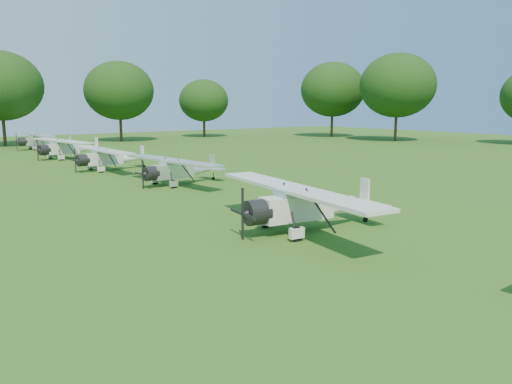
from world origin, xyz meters
TOP-DOWN VIEW (x-y plane):
  - ground at (0.00, 0.00)m, footprint 160.00×160.00m
  - tree_belt at (3.57, 0.16)m, footprint 137.36×130.27m
  - aircraft_3 at (-0.17, -2.68)m, footprint 7.14×11.33m
  - aircraft_4 at (1.47, 12.73)m, footprint 6.42×10.20m
  - aircraft_5 at (0.34, 23.43)m, footprint 6.52×10.36m
  - aircraft_6 at (0.16, 35.28)m, footprint 7.01×11.10m
  - aircraft_7 at (0.93, 48.49)m, footprint 6.92×10.98m

SIDE VIEW (x-z plane):
  - ground at x=0.00m, z-range 0.00..0.00m
  - aircraft_4 at x=1.47m, z-range 0.17..2.17m
  - aircraft_5 at x=0.34m, z-range 0.17..2.22m
  - aircraft_7 at x=0.93m, z-range 0.18..2.36m
  - aircraft_6 at x=0.16m, z-range 0.18..2.36m
  - aircraft_3 at x=-0.17m, z-range 0.19..2.41m
  - tree_belt at x=3.57m, z-range 0.77..15.29m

